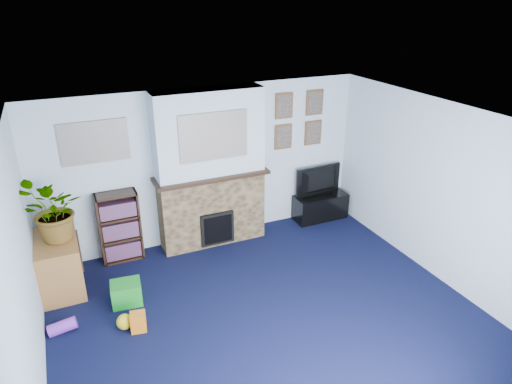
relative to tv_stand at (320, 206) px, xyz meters
name	(u,v)px	position (x,y,z in m)	size (l,w,h in m)	color
floor	(269,317)	(-1.95, -2.03, -0.22)	(5.00, 4.50, 0.01)	black
ceiling	(272,126)	(-1.95, -2.03, 2.17)	(5.00, 4.50, 0.01)	white
wall_back	(206,166)	(-1.95, 0.22, 0.97)	(5.00, 0.04, 2.40)	silver
wall_front	(410,373)	(-1.95, -4.28, 0.97)	(5.00, 0.04, 2.40)	silver
wall_left	(22,286)	(-4.45, -2.03, 0.97)	(0.04, 4.50, 2.40)	silver
wall_right	(441,193)	(0.55, -2.03, 0.97)	(0.04, 4.50, 2.40)	silver
chimney_breast	(211,171)	(-1.95, 0.02, 0.96)	(1.72, 0.50, 2.40)	brown
collage_main	(214,136)	(-1.95, -0.19, 1.56)	(1.00, 0.03, 0.68)	gray
collage_left	(94,142)	(-3.50, 0.21, 1.55)	(0.90, 0.03, 0.58)	gray
portrait_tl	(284,106)	(-0.65, 0.20, 1.77)	(0.30, 0.03, 0.40)	brown
portrait_tr	(315,102)	(-0.10, 0.20, 1.77)	(0.30, 0.03, 0.40)	brown
portrait_bl	(283,137)	(-0.65, 0.20, 1.27)	(0.30, 0.03, 0.40)	brown
portrait_br	(313,133)	(-0.10, 0.20, 1.27)	(0.30, 0.03, 0.40)	brown
tv_stand	(320,206)	(0.00, 0.00, 0.00)	(0.92, 0.39, 0.44)	black
television	(321,181)	(0.00, 0.02, 0.46)	(0.86, 0.11, 0.49)	black
bookshelf	(120,228)	(-3.34, 0.08, 0.28)	(0.58, 0.28, 1.05)	black
sideboard	(60,264)	(-4.19, -0.34, 0.12)	(0.52, 0.93, 0.73)	#986330
potted_plant	(53,212)	(-4.14, -0.39, 0.91)	(0.74, 0.64, 0.82)	#26661E
mantel_clock	(205,171)	(-2.06, -0.03, 1.00)	(0.10, 0.06, 0.13)	gold
mantel_candle	(228,167)	(-1.69, -0.03, 1.01)	(0.05, 0.05, 0.16)	#B2BFC6
mantel_teddy	(176,176)	(-2.48, -0.03, 0.99)	(0.13, 0.13, 0.13)	slate
mantel_can	(256,164)	(-1.23, -0.03, 0.99)	(0.06, 0.06, 0.12)	orange
green_crate	(127,293)	(-3.47, -1.03, -0.08)	(0.37, 0.29, 0.29)	#198C26
toy_ball	(125,322)	(-3.58, -1.51, -0.13)	(0.19, 0.19, 0.19)	yellow
toy_block	(138,322)	(-3.43, -1.59, -0.11)	(0.18, 0.18, 0.21)	orange
toy_tube	(63,327)	(-4.25, -1.27, -0.15)	(0.15, 0.15, 0.31)	purple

